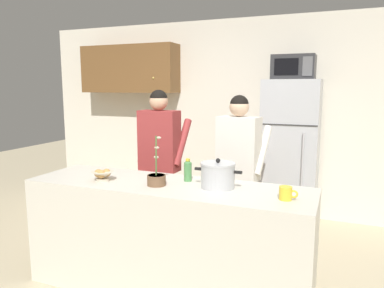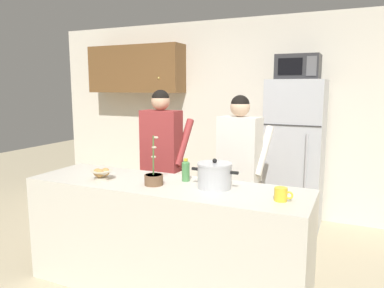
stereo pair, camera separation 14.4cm
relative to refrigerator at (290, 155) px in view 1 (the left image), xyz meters
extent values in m
plane|color=#C6B793|center=(-0.75, -1.85, -0.89)|extent=(14.00, 14.00, 0.00)
cube|color=silver|center=(-0.75, 0.45, 0.41)|extent=(6.00, 0.12, 2.60)
cube|color=brown|center=(-2.35, 0.22, 1.06)|extent=(1.47, 0.34, 0.67)
sphere|color=gold|center=(-1.87, 0.05, 0.93)|extent=(0.03, 0.03, 0.03)
cube|color=silver|center=(-0.75, -1.85, -0.43)|extent=(2.36, 0.68, 0.92)
cube|color=#B7BABF|center=(0.00, 0.00, 0.00)|extent=(0.64, 0.64, 1.79)
cube|color=#333333|center=(0.00, -0.32, 0.39)|extent=(0.63, 0.01, 0.01)
cylinder|color=#B2B2B7|center=(0.18, -0.35, -0.09)|extent=(0.02, 0.02, 0.80)
cube|color=#2D2D30|center=(0.00, -0.02, 1.03)|extent=(0.48, 0.36, 0.28)
cube|color=black|center=(-0.06, -0.20, 1.03)|extent=(0.26, 0.01, 0.18)
cube|color=#59595B|center=(0.17, -0.20, 1.03)|extent=(0.11, 0.01, 0.21)
cylinder|color=#726656|center=(-1.16, -1.03, -0.49)|extent=(0.11, 0.11, 0.81)
cylinder|color=#726656|center=(-1.31, -1.02, -0.49)|extent=(0.11, 0.11, 0.81)
cube|color=#993333|center=(-1.24, -1.03, 0.24)|extent=(0.43, 0.21, 0.64)
sphere|color=#D8A884|center=(-1.24, -1.03, 0.66)|extent=(0.20, 0.20, 0.20)
sphere|color=black|center=(-1.24, -1.03, 0.69)|extent=(0.19, 0.19, 0.19)
cylinder|color=#993333|center=(-1.02, -0.91, 0.22)|extent=(0.09, 0.38, 0.49)
cylinder|color=#993333|center=(-1.45, -0.90, 0.22)|extent=(0.09, 0.38, 0.49)
cylinder|color=#726656|center=(-0.31, -1.00, -0.50)|extent=(0.11, 0.11, 0.79)
cylinder|color=#726656|center=(-0.45, -0.98, -0.50)|extent=(0.11, 0.11, 0.79)
cube|color=white|center=(-0.38, -0.99, 0.21)|extent=(0.44, 0.26, 0.63)
sphere|color=beige|center=(-0.38, -0.99, 0.62)|extent=(0.19, 0.19, 0.19)
sphere|color=black|center=(-0.38, -0.99, 0.64)|extent=(0.18, 0.18, 0.18)
cylinder|color=white|center=(-0.16, -0.90, 0.19)|extent=(0.14, 0.38, 0.48)
cylinder|color=white|center=(-0.57, -0.84, 0.19)|extent=(0.14, 0.38, 0.48)
cylinder|color=silver|center=(-0.33, -1.80, 0.12)|extent=(0.26, 0.26, 0.18)
cylinder|color=silver|center=(-0.33, -1.80, 0.22)|extent=(0.27, 0.27, 0.02)
sphere|color=black|center=(-0.33, -1.80, 0.24)|extent=(0.04, 0.04, 0.04)
cube|color=black|center=(-0.49, -1.80, 0.16)|extent=(0.06, 0.02, 0.02)
cube|color=black|center=(-0.17, -1.80, 0.16)|extent=(0.06, 0.02, 0.02)
cylinder|color=yellow|center=(0.21, -1.92, 0.07)|extent=(0.09, 0.09, 0.10)
torus|color=yellow|center=(0.26, -1.92, 0.07)|extent=(0.06, 0.01, 0.06)
cylinder|color=beige|center=(-1.30, -1.96, 0.04)|extent=(0.10, 0.10, 0.02)
cone|color=beige|center=(-1.30, -1.96, 0.08)|extent=(0.19, 0.19, 0.06)
sphere|color=tan|center=(-1.32, -1.98, 0.09)|extent=(0.07, 0.07, 0.07)
sphere|color=tan|center=(-1.27, -1.94, 0.09)|extent=(0.07, 0.07, 0.07)
sphere|color=tan|center=(-1.29, -1.99, 0.09)|extent=(0.07, 0.07, 0.07)
cylinder|color=#4C8C4C|center=(-0.63, -1.70, 0.11)|extent=(0.07, 0.07, 0.16)
cone|color=#4C8C4C|center=(-0.63, -1.70, 0.20)|extent=(0.07, 0.07, 0.02)
cylinder|color=gold|center=(-0.63, -1.70, 0.21)|extent=(0.04, 0.04, 0.02)
cylinder|color=brown|center=(-0.81, -1.92, 0.07)|extent=(0.15, 0.15, 0.09)
cylinder|color=#38281E|center=(-0.81, -1.92, 0.11)|extent=(0.14, 0.14, 0.01)
cylinder|color=#4C7238|center=(-0.81, -1.92, 0.27)|extent=(0.01, 0.02, 0.32)
ellipsoid|color=beige|center=(-0.81, -1.90, 0.25)|extent=(0.04, 0.03, 0.02)
ellipsoid|color=beige|center=(-0.80, -1.91, 0.33)|extent=(0.04, 0.03, 0.02)
ellipsoid|color=beige|center=(-0.79, -1.90, 0.41)|extent=(0.04, 0.03, 0.02)
camera|label=1|loc=(0.53, -4.45, 0.81)|focal=34.15mm
camera|label=2|loc=(0.66, -4.39, 0.81)|focal=34.15mm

